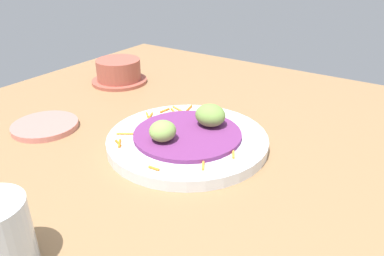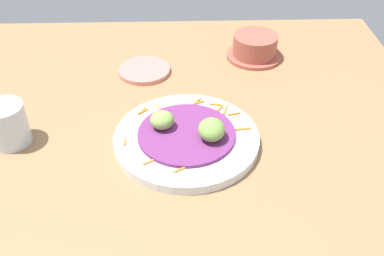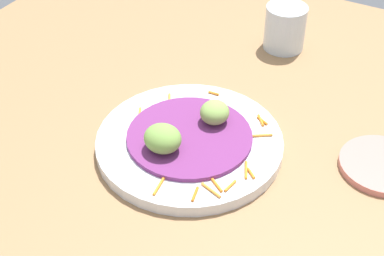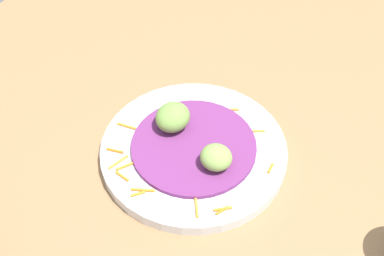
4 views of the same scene
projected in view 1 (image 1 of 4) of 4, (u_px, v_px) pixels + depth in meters
The scene contains 8 objects.
table_surface at pixel (182, 158), 63.57cm from camera, with size 110.00×110.00×2.00cm, color #936D47.
main_plate at pixel (188, 141), 65.07cm from camera, with size 27.74×27.74×1.87cm, color silver.
cabbage_bed at pixel (188, 134), 64.50cm from camera, with size 18.59×18.59×0.69cm, color #702D6B.
carrot_garnish at pixel (168, 125), 67.94cm from camera, with size 22.42×24.34×0.40cm.
guac_scoop_left at pixel (210, 115), 66.02cm from camera, with size 5.49×5.01×3.89cm, color #759E47.
guac_scoop_center at pixel (163, 131), 61.06cm from camera, with size 4.59×4.37×3.39cm, color #84A851.
side_plate_small at pixel (45, 126), 71.26cm from camera, with size 12.29×12.29×1.05cm, color tan.
terracotta_bowl at pixel (119, 72), 93.74cm from camera, with size 13.73×13.73×5.93cm.
Camera 1 is at (31.75, -44.59, 33.76)cm, focal length 35.13 mm.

